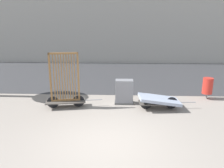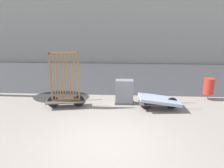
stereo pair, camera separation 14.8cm
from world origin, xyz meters
name	(u,v)px [view 1 (the left image)]	position (x,y,z in m)	size (l,w,h in m)	color
ground_plane	(108,143)	(0.00, 0.00, 0.00)	(60.00, 60.00, 0.00)	gray
road_strip	(116,74)	(0.00, 8.90, 0.00)	(56.00, 8.97, 0.01)	#38383A
bike_cart_with_bedframe	(65,89)	(-1.88, 2.74, 0.78)	(2.30, 0.88, 2.25)	#4C4742
bike_cart_with_mattress	(159,100)	(1.89, 2.74, 0.36)	(2.32, 1.04, 0.57)	#4C4742
utility_cabinet	(124,93)	(0.49, 3.33, 0.47)	(0.80, 0.49, 1.03)	#4C4C4C
trash_bin	(208,86)	(4.27, 4.07, 0.61)	(0.44, 0.44, 0.98)	gray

